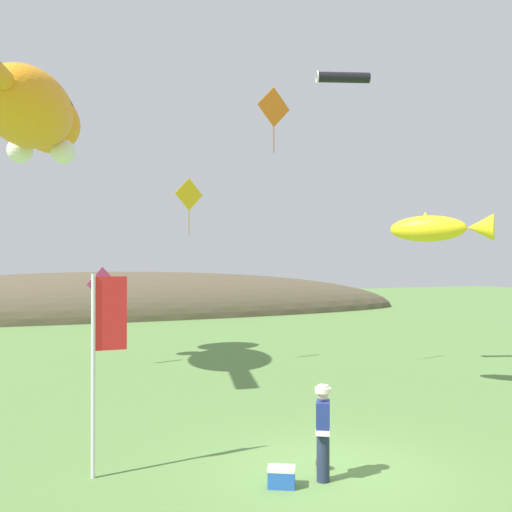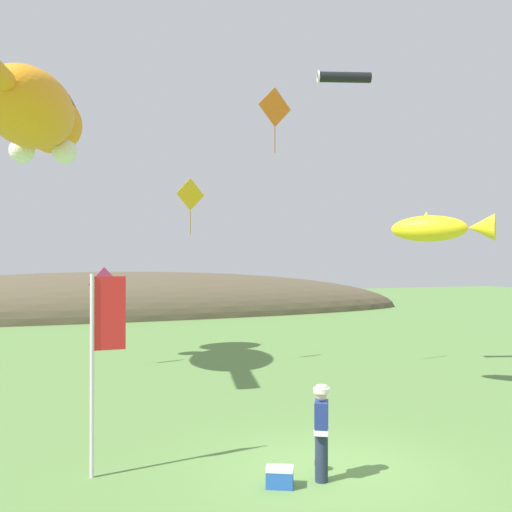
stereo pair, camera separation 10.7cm
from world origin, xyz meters
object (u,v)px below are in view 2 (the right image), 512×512
(festival_banner_pole, at_px, (101,344))
(kite_diamond_pink, at_px, (104,284))
(kite_diamond_gold, at_px, (190,195))
(kite_diamond_orange, at_px, (275,108))
(kite_spool, at_px, (321,464))
(kite_fish_windsock, at_px, (440,228))
(kite_tube_streamer, at_px, (343,77))
(festival_attendant, at_px, (321,430))
(kite_giant_cat, at_px, (35,115))
(picnic_cooler, at_px, (280,477))

(festival_banner_pole, height_order, kite_diamond_pink, festival_banner_pole)
(kite_diamond_gold, bearing_deg, kite_diamond_orange, -47.43)
(kite_spool, bearing_deg, kite_diamond_orange, 72.89)
(kite_fish_windsock, distance_m, kite_diamond_gold, 9.21)
(kite_tube_streamer, bearing_deg, festival_attendant, -122.27)
(kite_giant_cat, bearing_deg, festival_attendant, -68.18)
(picnic_cooler, xyz_separation_m, kite_tube_streamer, (5.80, 7.84, 10.23))
(kite_tube_streamer, relative_size, kite_diamond_gold, 0.88)
(kite_diamond_gold, height_order, kite_diamond_orange, kite_diamond_orange)
(picnic_cooler, relative_size, kite_diamond_pink, 0.27)
(festival_banner_pole, relative_size, kite_diamond_gold, 1.79)
(kite_fish_windsock, height_order, kite_diamond_gold, kite_diamond_gold)
(kite_diamond_gold, bearing_deg, kite_giant_cat, 170.37)
(kite_spool, xyz_separation_m, kite_giant_cat, (-5.24, 11.92, 9.18))
(picnic_cooler, distance_m, kite_diamond_orange, 13.35)
(festival_attendant, bearing_deg, picnic_cooler, 177.01)
(kite_spool, distance_m, kite_giant_cat, 15.93)
(kite_tube_streamer, distance_m, kite_diamond_orange, 2.57)
(picnic_cooler, bearing_deg, kite_fish_windsock, 32.59)
(kite_fish_windsock, height_order, kite_diamond_orange, kite_diamond_orange)
(kite_diamond_orange, bearing_deg, kite_spool, -107.11)
(kite_spool, distance_m, kite_fish_windsock, 9.02)
(kite_giant_cat, bearing_deg, kite_diamond_gold, -9.63)
(kite_giant_cat, height_order, kite_tube_streamer, kite_giant_cat)
(kite_giant_cat, xyz_separation_m, kite_fish_windsock, (11.51, -7.71, -4.24))
(kite_fish_windsock, relative_size, kite_diamond_orange, 1.20)
(festival_attendant, relative_size, kite_diamond_orange, 0.77)
(festival_attendant, height_order, picnic_cooler, festival_attendant)
(picnic_cooler, height_order, kite_diamond_pink, kite_diamond_pink)
(kite_spool, relative_size, kite_diamond_orange, 0.10)
(kite_giant_cat, distance_m, kite_diamond_orange, 8.58)
(kite_spool, bearing_deg, kite_diamond_gold, 88.85)
(kite_fish_windsock, xyz_separation_m, kite_diamond_orange, (-3.67, 4.20, 4.37))
(festival_banner_pole, bearing_deg, kite_giant_cat, 96.43)
(picnic_cooler, relative_size, kite_fish_windsock, 0.21)
(kite_diamond_gold, height_order, kite_diamond_pink, kite_diamond_gold)
(kite_diamond_pink, bearing_deg, picnic_cooler, -82.37)
(festival_banner_pole, xyz_separation_m, kite_fish_windsock, (10.30, 3.01, 2.55))
(kite_tube_streamer, bearing_deg, kite_giant_cat, 155.36)
(picnic_cooler, height_order, kite_diamond_orange, kite_diamond_orange)
(kite_spool, relative_size, picnic_cooler, 0.39)
(kite_diamond_gold, bearing_deg, kite_tube_streamer, -39.00)
(picnic_cooler, relative_size, kite_diamond_orange, 0.25)
(kite_diamond_gold, relative_size, kite_diamond_orange, 0.93)
(kite_tube_streamer, bearing_deg, kite_diamond_gold, 141.00)
(festival_attendant, height_order, kite_diamond_gold, kite_diamond_gold)
(kite_spool, bearing_deg, kite_giant_cat, 113.76)
(picnic_cooler, relative_size, kite_tube_streamer, 0.31)
(festival_attendant, distance_m, kite_giant_cat, 15.79)
(picnic_cooler, relative_size, kite_diamond_gold, 0.27)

